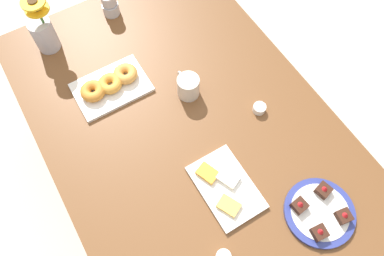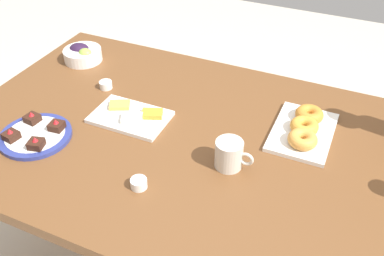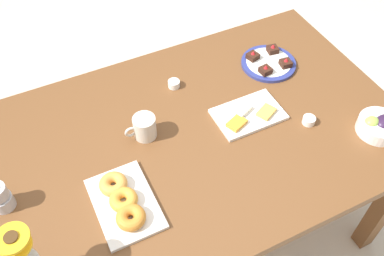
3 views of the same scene
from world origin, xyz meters
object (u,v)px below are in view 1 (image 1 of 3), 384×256
dining_table (192,143)px  flower_vase (43,32)px  coffee_mug (188,86)px  moka_pot (110,5)px  cheese_platter (225,187)px  jam_cup_honey (259,108)px  croissant_platter (110,85)px  dessert_plate (320,212)px

dining_table → flower_vase: size_ratio=6.39×
coffee_mug → moka_pot: (0.52, 0.08, 0.00)m
dining_table → flower_vase: 0.72m
dining_table → coffee_mug: 0.22m
cheese_platter → jam_cup_honey: size_ratio=5.42×
coffee_mug → flower_vase: 0.61m
dining_table → croissant_platter: (0.33, 0.17, 0.11)m
flower_vase → moka_pot: bearing=-83.3°
flower_vase → coffee_mug: bearing=-142.7°
flower_vase → cheese_platter: bearing=-162.0°
coffee_mug → moka_pot: moka_pot is taller
cheese_platter → dessert_plate: dessert_plate is taller
dining_table → coffee_mug: (0.15, -0.08, 0.13)m
croissant_platter → jam_cup_honey: bearing=-130.9°
dining_table → cheese_platter: bearing=177.5°
cheese_platter → flower_vase: 0.92m
jam_cup_honey → flower_vase: 0.89m
jam_cup_honey → moka_pot: 0.77m
jam_cup_honey → coffee_mug: bearing=42.9°
coffee_mug → dining_table: bearing=154.0°
cheese_platter → moka_pot: moka_pot is taller
moka_pot → dining_table: bearing=180.0°
cheese_platter → croissant_platter: 0.58m
cheese_platter → dessert_plate: size_ratio=1.12×
dining_table → moka_pot: (0.67, -0.00, 0.13)m
croissant_platter → dessert_plate: size_ratio=1.20×
flower_vase → croissant_platter: bearing=-158.0°
croissant_platter → coffee_mug: bearing=-125.2°
flower_vase → moka_pot: size_ratio=2.10×
coffee_mug → cheese_platter: bearing=167.5°
coffee_mug → cheese_platter: (-0.39, 0.09, -0.04)m
croissant_platter → flower_vase: 0.34m
cheese_platter → jam_cup_honey: (0.19, -0.27, 0.01)m
coffee_mug → dessert_plate: 0.63m
dining_table → dessert_plate: size_ratio=6.88×
croissant_platter → dessert_plate: (-0.79, -0.37, -0.01)m
jam_cup_honey → moka_pot: bearing=20.1°
dessert_plate → cheese_platter: bearing=43.2°
jam_cup_honey → cheese_platter: bearing=124.2°
dessert_plate → flower_vase: size_ratio=0.93×
cheese_platter → dessert_plate: bearing=-136.8°
coffee_mug → moka_pot: size_ratio=1.00×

